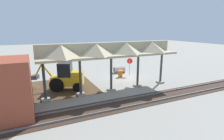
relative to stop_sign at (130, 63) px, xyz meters
The scene contains 9 objects.
ground_plane 2.11m from the stop_sign, 29.60° to the left, with size 120.00×120.00×0.00m, color gray.
dirt_work_zone 11.00m from the stop_sign, ahead, with size 10.09×7.00×0.01m, color #4C3823.
platform_canopy 7.06m from the stop_sign, 43.52° to the left, with size 13.79×3.20×4.90m.
rail_tracks 8.27m from the stop_sign, 82.22° to the left, with size 60.00×2.58×0.15m.
stop_sign is the anchor object (origin of this frame).
backhoe 9.17m from the stop_sign, 14.41° to the left, with size 5.20×3.17×2.82m.
dirt_mound 12.95m from the stop_sign, ahead, with size 5.61×5.61×1.79m, color #4C3823.
concrete_pipe 2.23m from the stop_sign, 68.93° to the right, with size 1.73×1.27×0.94m.
traffic_barrel 2.04m from the stop_sign, 13.26° to the left, with size 0.56×0.56×0.90m, color orange.
Camera 1 is at (10.69, 19.34, 6.15)m, focal length 28.00 mm.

